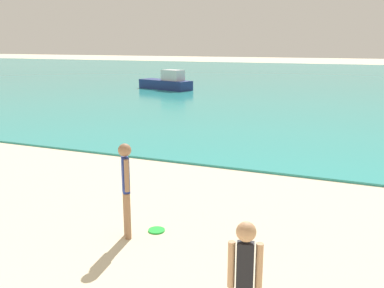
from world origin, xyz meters
TOP-DOWN VIEW (x-y plane):
  - water at (0.00, 41.50)m, footprint 160.00×60.00m
  - person_standing at (-0.12, 7.02)m, footprint 0.27×0.31m
  - frisbee at (0.23, 7.41)m, footprint 0.29×0.29m
  - person_distant at (2.48, 5.02)m, footprint 0.34×0.20m
  - boat_near at (-9.68, 28.15)m, footprint 4.22×2.43m

SIDE VIEW (x-z plane):
  - frisbee at x=0.23m, z-range 0.00..0.03m
  - water at x=0.00m, z-range 0.00..0.06m
  - boat_near at x=-9.68m, z-range -0.15..1.22m
  - person_distant at x=2.48m, z-range 0.10..1.62m
  - person_standing at x=-0.12m, z-range 0.11..1.74m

